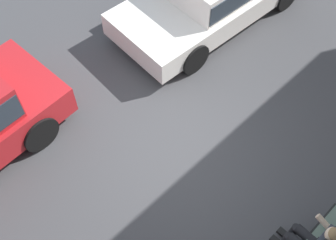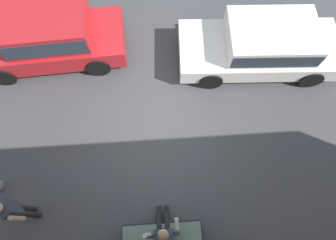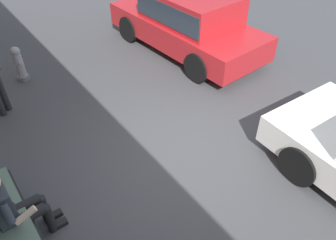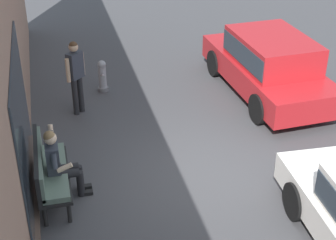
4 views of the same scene
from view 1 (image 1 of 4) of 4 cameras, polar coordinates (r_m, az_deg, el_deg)
name	(u,v)px [view 1 (image 1 of 4)]	position (r m, az deg, el deg)	size (l,w,h in m)	color
ground_plane	(177,148)	(7.41, 1.16, -3.76)	(60.00, 60.00, 0.00)	#424244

